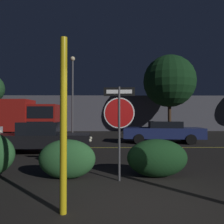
{
  "coord_description": "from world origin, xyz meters",
  "views": [
    {
      "loc": [
        -0.74,
        -3.97,
        1.66
      ],
      "look_at": [
        -0.63,
        4.21,
        1.8
      ],
      "focal_mm": 35.0,
      "sensor_mm": 36.0,
      "label": 1
    }
  ],
  "objects_px": {
    "passing_car_2": "(42,137)",
    "hedge_bush_3": "(157,158)",
    "stop_sign": "(119,114)",
    "hedge_bush_2": "(67,159)",
    "delivery_truck": "(23,116)",
    "yellow_pole_left": "(63,125)",
    "passing_car_3": "(163,132)",
    "street_lamp": "(73,87)",
    "tree_1": "(169,81)"
  },
  "relations": [
    {
      "from": "passing_car_2",
      "to": "hedge_bush_3",
      "type": "bearing_deg",
      "value": 44.48
    },
    {
      "from": "hedge_bush_3",
      "to": "passing_car_2",
      "type": "distance_m",
      "value": 5.83
    },
    {
      "from": "stop_sign",
      "to": "hedge_bush_2",
      "type": "relative_size",
      "value": 1.6
    },
    {
      "from": "hedge_bush_2",
      "to": "delivery_truck",
      "type": "xyz_separation_m",
      "value": [
        -6.17,
        12.67,
        1.13
      ]
    },
    {
      "from": "hedge_bush_2",
      "to": "yellow_pole_left",
      "type": "bearing_deg",
      "value": -80.89
    },
    {
      "from": "yellow_pole_left",
      "to": "passing_car_2",
      "type": "relative_size",
      "value": 0.69
    },
    {
      "from": "passing_car_3",
      "to": "passing_car_2",
      "type": "bearing_deg",
      "value": 125.05
    },
    {
      "from": "street_lamp",
      "to": "yellow_pole_left",
      "type": "bearing_deg",
      "value": -81.07
    },
    {
      "from": "passing_car_2",
      "to": "passing_car_3",
      "type": "relative_size",
      "value": 0.87
    },
    {
      "from": "yellow_pole_left",
      "to": "tree_1",
      "type": "xyz_separation_m",
      "value": [
        6.46,
        16.71,
        3.42
      ]
    },
    {
      "from": "stop_sign",
      "to": "passing_car_2",
      "type": "distance_m",
      "value": 5.46
    },
    {
      "from": "hedge_bush_3",
      "to": "stop_sign",
      "type": "bearing_deg",
      "value": -161.78
    },
    {
      "from": "hedge_bush_3",
      "to": "hedge_bush_2",
      "type": "bearing_deg",
      "value": -176.83
    },
    {
      "from": "passing_car_2",
      "to": "tree_1",
      "type": "xyz_separation_m",
      "value": [
        8.69,
        10.59,
        4.24
      ]
    },
    {
      "from": "delivery_truck",
      "to": "hedge_bush_3",
      "type": "bearing_deg",
      "value": 37.71
    },
    {
      "from": "yellow_pole_left",
      "to": "hedge_bush_3",
      "type": "height_order",
      "value": "yellow_pole_left"
    },
    {
      "from": "delivery_truck",
      "to": "passing_car_2",
      "type": "bearing_deg",
      "value": 29.67
    },
    {
      "from": "passing_car_3",
      "to": "hedge_bush_3",
      "type": "bearing_deg",
      "value": 170.26
    },
    {
      "from": "hedge_bush_3",
      "to": "tree_1",
      "type": "xyz_separation_m",
      "value": [
        4.38,
        14.51,
        4.41
      ]
    },
    {
      "from": "yellow_pole_left",
      "to": "passing_car_3",
      "type": "height_order",
      "value": "yellow_pole_left"
    },
    {
      "from": "hedge_bush_3",
      "to": "street_lamp",
      "type": "bearing_deg",
      "value": 109.65
    },
    {
      "from": "passing_car_2",
      "to": "delivery_truck",
      "type": "bearing_deg",
      "value": -156.91
    },
    {
      "from": "hedge_bush_3",
      "to": "tree_1",
      "type": "distance_m",
      "value": 15.78
    },
    {
      "from": "yellow_pole_left",
      "to": "street_lamp",
      "type": "distance_m",
      "value": 14.76
    },
    {
      "from": "passing_car_3",
      "to": "tree_1",
      "type": "distance_m",
      "value": 8.48
    },
    {
      "from": "hedge_bush_2",
      "to": "stop_sign",
      "type": "bearing_deg",
      "value": -8.75
    },
    {
      "from": "tree_1",
      "to": "hedge_bush_3",
      "type": "bearing_deg",
      "value": -106.8
    },
    {
      "from": "hedge_bush_2",
      "to": "passing_car_3",
      "type": "bearing_deg",
      "value": 59.95
    },
    {
      "from": "passing_car_2",
      "to": "passing_car_3",
      "type": "xyz_separation_m",
      "value": [
        6.34,
        3.62,
        0.0
      ]
    },
    {
      "from": "hedge_bush_3",
      "to": "passing_car_2",
      "type": "height_order",
      "value": "passing_car_2"
    },
    {
      "from": "delivery_truck",
      "to": "passing_car_3",
      "type": "bearing_deg",
      "value": 68.11
    },
    {
      "from": "delivery_truck",
      "to": "street_lamp",
      "type": "bearing_deg",
      "value": 88.33
    },
    {
      "from": "hedge_bush_2",
      "to": "tree_1",
      "type": "height_order",
      "value": "tree_1"
    },
    {
      "from": "yellow_pole_left",
      "to": "tree_1",
      "type": "relative_size",
      "value": 0.41
    },
    {
      "from": "hedge_bush_3",
      "to": "passing_car_2",
      "type": "relative_size",
      "value": 0.38
    },
    {
      "from": "hedge_bush_3",
      "to": "passing_car_3",
      "type": "distance_m",
      "value": 7.81
    },
    {
      "from": "yellow_pole_left",
      "to": "delivery_truck",
      "type": "bearing_deg",
      "value": 113.79
    },
    {
      "from": "yellow_pole_left",
      "to": "street_lamp",
      "type": "xyz_separation_m",
      "value": [
        -2.26,
        14.37,
        2.52
      ]
    },
    {
      "from": "yellow_pole_left",
      "to": "stop_sign",
      "type": "bearing_deg",
      "value": 60.82
    },
    {
      "from": "stop_sign",
      "to": "delivery_truck",
      "type": "bearing_deg",
      "value": 124.17
    },
    {
      "from": "passing_car_3",
      "to": "delivery_truck",
      "type": "distance_m",
      "value": 11.76
    },
    {
      "from": "stop_sign",
      "to": "tree_1",
      "type": "xyz_separation_m",
      "value": [
        5.43,
        14.85,
        3.23
      ]
    },
    {
      "from": "passing_car_3",
      "to": "yellow_pole_left",
      "type": "bearing_deg",
      "value": 162.43
    },
    {
      "from": "yellow_pole_left",
      "to": "delivery_truck",
      "type": "distance_m",
      "value": 16.11
    },
    {
      "from": "stop_sign",
      "to": "passing_car_3",
      "type": "bearing_deg",
      "value": 72.56
    },
    {
      "from": "hedge_bush_2",
      "to": "delivery_truck",
      "type": "bearing_deg",
      "value": 115.96
    },
    {
      "from": "hedge_bush_3",
      "to": "street_lamp",
      "type": "relative_size",
      "value": 0.25
    },
    {
      "from": "yellow_pole_left",
      "to": "passing_car_2",
      "type": "bearing_deg",
      "value": 110.01
    },
    {
      "from": "stop_sign",
      "to": "street_lamp",
      "type": "xyz_separation_m",
      "value": [
        -3.3,
        12.51,
        2.33
      ]
    },
    {
      "from": "passing_car_3",
      "to": "street_lamp",
      "type": "distance_m",
      "value": 8.55
    }
  ]
}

